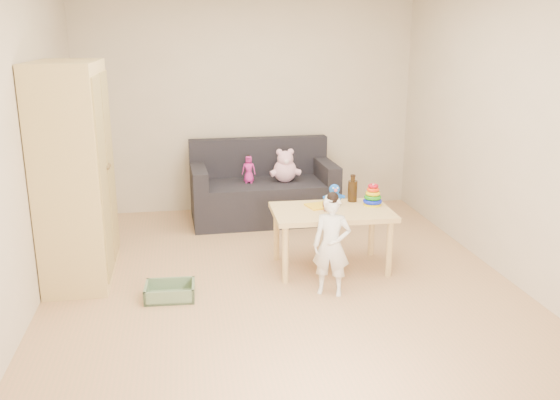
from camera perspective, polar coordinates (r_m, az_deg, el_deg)
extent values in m
plane|color=tan|center=(5.34, -0.08, -7.47)|extent=(4.50, 4.50, 0.00)
plane|color=beige|center=(7.18, -3.08, 9.31)|extent=(4.00, 0.00, 4.00)
plane|color=beige|center=(2.83, 7.41, -1.03)|extent=(4.00, 0.00, 4.00)
plane|color=beige|center=(5.05, -23.18, 5.28)|extent=(0.00, 4.50, 4.50)
plane|color=beige|center=(5.65, 20.47, 6.56)|extent=(0.00, 4.50, 4.50)
cube|color=#EDCA82|center=(5.40, -19.15, 2.43)|extent=(0.52, 1.05, 1.89)
cube|color=black|center=(6.87, -1.59, -0.07)|extent=(1.66, 0.87, 0.46)
cube|color=#EFCD83|center=(5.48, 4.93, -3.75)|extent=(1.09, 0.70, 0.56)
imported|color=white|center=(4.90, 4.98, -4.49)|extent=(0.36, 0.31, 0.83)
imported|color=#D12794|center=(6.73, -3.03, 2.93)|extent=(0.17, 0.13, 0.31)
cylinder|color=#FDEA0D|center=(5.57, 8.88, -0.40)|extent=(0.16, 0.16, 0.02)
cylinder|color=silver|center=(5.55, 8.92, 0.57)|extent=(0.02, 0.02, 0.19)
torus|color=#0D1FD7|center=(5.57, 8.89, -0.11)|extent=(0.18, 0.18, 0.04)
torus|color=#1D8A15|center=(5.56, 8.91, 0.28)|extent=(0.16, 0.16, 0.04)
torus|color=yellow|center=(5.55, 8.93, 0.65)|extent=(0.14, 0.14, 0.04)
torus|color=#FC3B0D|center=(5.54, 8.94, 1.01)|extent=(0.12, 0.12, 0.03)
torus|color=red|center=(5.53, 8.96, 1.35)|extent=(0.10, 0.10, 0.03)
cylinder|color=black|center=(5.65, 6.99, 0.85)|extent=(0.09, 0.09, 0.20)
cylinder|color=black|center=(5.62, 7.03, 2.00)|extent=(0.04, 0.04, 0.06)
cylinder|color=black|center=(5.61, 7.05, 2.33)|extent=(0.05, 0.05, 0.02)
cube|color=yellow|center=(5.47, 3.74, -0.57)|extent=(0.25, 0.25, 0.02)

